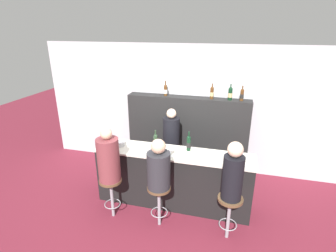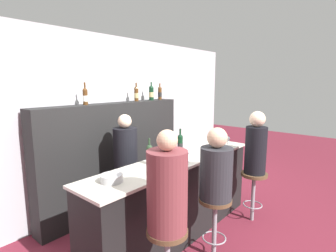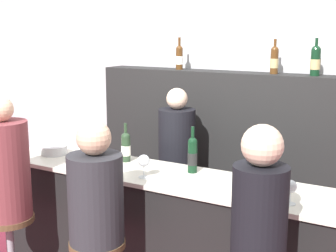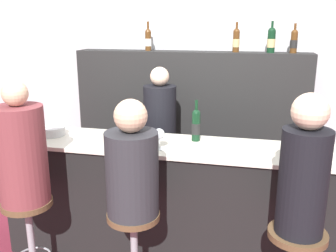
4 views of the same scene
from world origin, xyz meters
TOP-DOWN VIEW (x-y plane):
  - wall_back at (0.00, 1.68)m, footprint 6.40×0.05m
  - bar_counter at (0.00, 0.26)m, footprint 2.61×0.56m
  - back_bar_cabinet at (0.00, 1.46)m, footprint 2.44×0.28m
  - wine_bottle_counter_0 at (-0.34, 0.39)m, footprint 0.07×0.07m
  - wine_bottle_counter_1 at (0.23, 0.39)m, footprint 0.07×0.07m
  - wine_bottle_backbar_0 at (-0.46, 1.46)m, footprint 0.07×0.07m
  - wine_bottle_backbar_1 at (0.46, 1.46)m, footprint 0.07×0.07m
  - wine_bottle_backbar_2 at (0.80, 1.46)m, footprint 0.08×0.08m
  - wine_glass_0 at (-0.01, 0.12)m, footprint 0.08×0.08m
  - wine_glass_1 at (0.99, 0.12)m, footprint 0.08×0.08m
  - metal_bowl at (-0.96, 0.27)m, footprint 0.21×0.21m
  - bar_stool_left at (-0.86, -0.32)m, footprint 0.35×0.35m
  - guest_seated_left at (-0.86, -0.32)m, footprint 0.34×0.34m
  - guest_seated_middle at (-0.07, -0.32)m, footprint 0.34×0.34m
  - guest_seated_right at (0.96, -0.32)m, footprint 0.28×0.28m
  - bartender at (-0.21, 0.96)m, footprint 0.31×0.31m

SIDE VIEW (x-z plane):
  - bar_counter at x=0.00m, z-range 0.00..0.99m
  - bar_stool_left at x=-0.86m, z-range 0.19..0.87m
  - bartender at x=-0.21m, z-range -0.06..1.44m
  - back_bar_cabinet at x=0.00m, z-range 0.00..1.61m
  - guest_seated_middle at x=-0.07m, z-range 0.63..1.39m
  - metal_bowl at x=-0.96m, z-range 0.98..1.06m
  - guest_seated_left at x=-0.86m, z-range 0.63..1.48m
  - guest_seated_right at x=0.96m, z-range 0.65..1.49m
  - wine_glass_1 at x=0.99m, z-range 1.01..1.16m
  - wine_glass_0 at x=-0.01m, z-range 1.02..1.18m
  - wine_bottle_counter_0 at x=-0.34m, z-range 0.95..1.25m
  - wine_bottle_counter_1 at x=0.23m, z-range 0.95..1.28m
  - wall_back at x=0.00m, z-range 0.00..2.60m
  - wine_bottle_backbar_0 at x=-0.46m, z-range 1.57..1.87m
  - wine_bottle_backbar_1 at x=0.46m, z-range 1.58..1.87m
  - wine_bottle_backbar_2 at x=0.80m, z-range 1.58..1.88m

